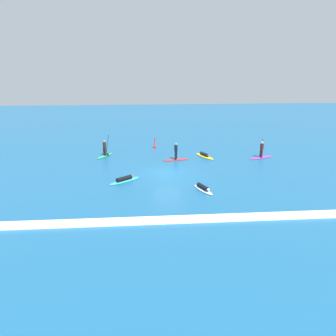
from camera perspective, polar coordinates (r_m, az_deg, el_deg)
ground_plane at (r=32.26m, az=0.00°, el=-0.85°), size 120.00×120.00×0.00m
surfer_on_yellow_board at (r=38.28m, az=5.91°, el=2.00°), size 1.91×3.19×0.45m
surfer_on_white_board at (r=27.96m, az=5.67°, el=-3.26°), size 1.44×2.65×0.45m
surfer_on_red_board at (r=36.70m, az=1.28°, el=2.06°), size 2.89×1.24×1.81m
surfer_on_teal_board at (r=30.23m, az=-6.99°, el=-1.84°), size 2.85×2.58×0.43m
surfer_on_green_board at (r=38.86m, az=-10.10°, el=2.56°), size 1.90×2.80×2.37m
surfer_on_purple_board at (r=38.84m, az=14.75°, el=2.24°), size 3.14×1.91×2.04m
marker_buoy at (r=42.39m, az=-2.14°, el=3.55°), size 0.37×0.37×1.35m
wave_crest at (r=22.59m, az=2.30°, el=-8.24°), size 25.83×0.90×0.18m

